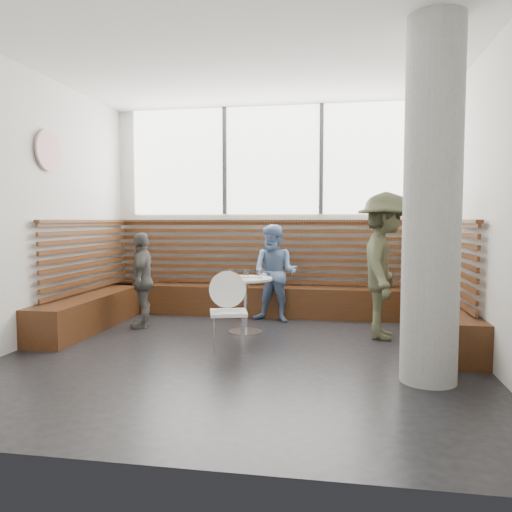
% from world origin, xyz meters
% --- Properties ---
extents(room, '(5.00, 5.00, 3.20)m').
position_xyz_m(room, '(0.00, 0.00, 1.60)').
color(room, silver).
rests_on(room, ground).
extents(booth, '(5.00, 2.50, 1.44)m').
position_xyz_m(booth, '(0.00, 1.77, 0.41)').
color(booth, '#3B200E').
rests_on(booth, ground).
extents(concrete_column, '(0.50, 0.50, 3.20)m').
position_xyz_m(concrete_column, '(1.85, -0.60, 1.60)').
color(concrete_column, gray).
rests_on(concrete_column, ground).
extents(wall_art, '(0.03, 0.50, 0.50)m').
position_xyz_m(wall_art, '(-2.46, 0.40, 2.30)').
color(wall_art, white).
rests_on(wall_art, room).
extents(cafe_table, '(0.69, 0.69, 0.71)m').
position_xyz_m(cafe_table, '(-0.15, 1.04, 0.51)').
color(cafe_table, silver).
rests_on(cafe_table, ground).
extents(cafe_chair, '(0.42, 0.41, 0.88)m').
position_xyz_m(cafe_chair, '(-0.16, 0.19, 0.51)').
color(cafe_chair, white).
rests_on(cafe_chair, ground).
extents(adult_man, '(0.80, 1.23, 1.79)m').
position_xyz_m(adult_man, '(1.59, 1.03, 0.90)').
color(adult_man, '#42452E').
rests_on(adult_man, ground).
extents(child_back, '(0.78, 0.66, 1.39)m').
position_xyz_m(child_back, '(0.13, 1.82, 0.70)').
color(child_back, '#6683B0').
rests_on(child_back, ground).
extents(child_left, '(0.48, 0.81, 1.29)m').
position_xyz_m(child_left, '(-1.59, 1.15, 0.64)').
color(child_left, '#57544F').
rests_on(child_left, ground).
extents(plate_near, '(0.21, 0.21, 0.01)m').
position_xyz_m(plate_near, '(-0.22, 1.13, 0.72)').
color(plate_near, white).
rests_on(plate_near, cafe_table).
extents(plate_far, '(0.18, 0.18, 0.01)m').
position_xyz_m(plate_far, '(-0.05, 1.14, 0.72)').
color(plate_far, white).
rests_on(plate_far, cafe_table).
extents(glass_left, '(0.07, 0.07, 0.11)m').
position_xyz_m(glass_left, '(-0.32, 0.94, 0.77)').
color(glass_left, white).
rests_on(glass_left, cafe_table).
extents(glass_mid, '(0.07, 0.07, 0.11)m').
position_xyz_m(glass_mid, '(-0.13, 0.98, 0.77)').
color(glass_mid, white).
rests_on(glass_mid, cafe_table).
extents(glass_right, '(0.07, 0.07, 0.10)m').
position_xyz_m(glass_right, '(0.04, 1.04, 0.77)').
color(glass_right, white).
rests_on(glass_right, cafe_table).
extents(menu_card, '(0.22, 0.19, 0.00)m').
position_xyz_m(menu_card, '(-0.10, 0.87, 0.72)').
color(menu_card, '#A5C64C').
rests_on(menu_card, cafe_table).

